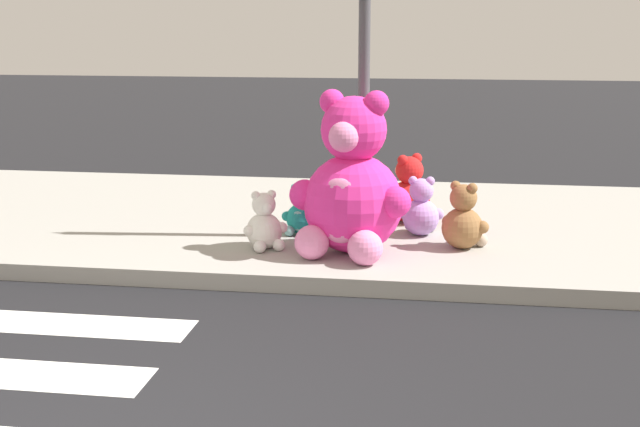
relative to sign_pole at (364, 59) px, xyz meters
The scene contains 9 objects.
sidewalk 2.19m from the sign_pole, 141.29° to the left, with size 28.00×4.40×0.15m, color #9E9B93.
sign_pole is the anchor object (origin of this frame).
plush_pink_large 1.26m from the sign_pole, 93.89° to the right, with size 1.10×1.02×1.46m.
plush_lavender 1.58m from the sign_pole, 16.68° to the left, with size 0.45×0.39×0.58m.
plush_white 1.80m from the sign_pole, 145.55° to the right, with size 0.37×0.39×0.54m.
plush_red 1.62m from the sign_pole, 60.25° to the left, with size 0.51×0.51×0.72m.
plush_teal 1.62m from the sign_pole, behind, with size 0.38×0.34×0.50m.
plush_yellow 1.75m from the sign_pole, 104.27° to the left, with size 0.49×0.48×0.68m.
plush_brown 1.76m from the sign_pole, 15.84° to the right, with size 0.43×0.45×0.62m.
Camera 1 is at (1.78, -3.51, 2.19)m, focal length 47.50 mm.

